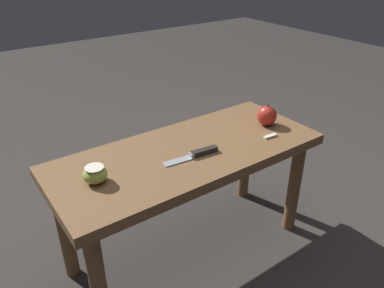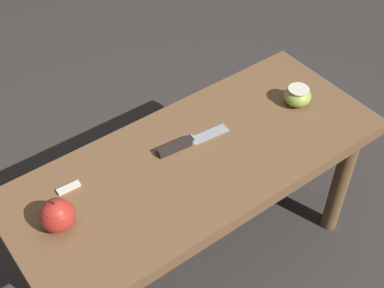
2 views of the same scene
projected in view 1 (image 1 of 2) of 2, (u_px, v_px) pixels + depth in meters
name	position (u px, v px, depth m)	size (l,w,h in m)	color
ground_plane	(189.00, 248.00, 1.63)	(8.00, 8.00, 0.00)	#383330
wooden_bench	(188.00, 167.00, 1.43)	(1.04, 0.44, 0.49)	brown
knife	(198.00, 154.00, 1.36)	(0.22, 0.05, 0.02)	#9EA0A5
apple_whole	(267.00, 116.00, 1.57)	(0.08, 0.08, 0.09)	red
apple_cut	(95.00, 174.00, 1.20)	(0.08, 0.08, 0.06)	#9EB747
apple_slice_near_knife	(270.00, 136.00, 1.49)	(0.06, 0.02, 0.01)	silver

